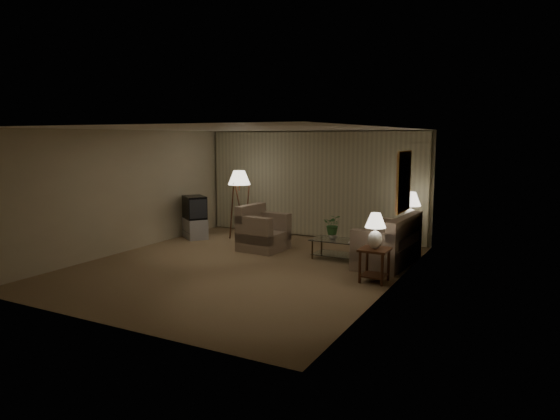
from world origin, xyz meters
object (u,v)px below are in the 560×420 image
object	(u,v)px
coffee_table	(339,246)
ottoman	(271,237)
table_lamp_near	(375,228)
crt_tv	(195,207)
tv_cabinet	(195,228)
table_lamp_far	(411,206)
floor_lamp	(240,203)
armchair	(263,233)
vase	(333,235)
side_table_near	(374,259)
side_table_far	(410,235)
sofa	(387,245)

from	to	relation	value
coffee_table	ottoman	size ratio (longest dim) A/B	1.85
table_lamp_near	crt_tv	distance (m)	5.46
ottoman	tv_cabinet	bearing A→B (deg)	-178.58
table_lamp_far	floor_lamp	world-z (taller)	floor_lamp
armchair	floor_lamp	world-z (taller)	floor_lamp
vase	side_table_near	bearing A→B (deg)	-44.11
side_table_near	ottoman	bearing A→B (deg)	150.75
armchair	crt_tv	xyz separation A→B (m)	(-2.22, 0.38, 0.38)
side_table_far	crt_tv	distance (m)	5.30
armchair	table_lamp_far	xyz separation A→B (m)	(2.98, 1.33, 0.64)
table_lamp_far	side_table_near	bearing A→B (deg)	-90.00
floor_lamp	vase	distance (m)	3.02
sofa	armchair	distance (m)	2.83
coffee_table	floor_lamp	distance (m)	3.20
crt_tv	ottoman	xyz separation A→B (m)	(2.17, 0.05, -0.58)
sofa	coffee_table	world-z (taller)	sofa
table_lamp_near	floor_lamp	distance (m)	4.66
side_table_far	crt_tv	world-z (taller)	crt_tv
sofa	table_lamp_near	bearing A→B (deg)	9.46
coffee_table	crt_tv	distance (m)	4.11
sofa	side_table_far	world-z (taller)	sofa
table_lamp_near	armchair	bearing A→B (deg)	156.97
side_table_near	crt_tv	bearing A→B (deg)	162.45
side_table_far	table_lamp_near	world-z (taller)	table_lamp_near
armchair	table_lamp_near	xyz separation A→B (m)	(2.98, -1.27, 0.57)
side_table_near	tv_cabinet	size ratio (longest dim) A/B	0.67
sofa	side_table_near	distance (m)	1.36
armchair	vase	bearing A→B (deg)	-85.58
floor_lamp	vase	size ratio (longest dim) A/B	10.23
table_lamp_far	coffee_table	world-z (taller)	table_lamp_far
side_table_far	tv_cabinet	world-z (taller)	side_table_far
crt_tv	armchair	bearing A→B (deg)	27.11
table_lamp_far	vase	distance (m)	1.94
sofa	table_lamp_far	distance (m)	1.42
table_lamp_near	tv_cabinet	size ratio (longest dim) A/B	0.71
side_table_far	vase	bearing A→B (deg)	-133.69
coffee_table	floor_lamp	size ratio (longest dim) A/B	0.68
table_lamp_far	vase	world-z (taller)	table_lamp_far
side_table_near	tv_cabinet	world-z (taller)	side_table_near
side_table_near	ottoman	size ratio (longest dim) A/B	0.96
vase	armchair	bearing A→B (deg)	179.43
table_lamp_far	floor_lamp	bearing A→B (deg)	-173.30
ottoman	sofa	bearing A→B (deg)	-6.89
floor_lamp	vase	world-z (taller)	floor_lamp
armchair	crt_tv	distance (m)	2.28
tv_cabinet	armchair	bearing A→B (deg)	27.11
armchair	table_lamp_near	size ratio (longest dim) A/B	1.75
tv_cabinet	floor_lamp	xyz separation A→B (m)	(1.05, 0.47, 0.65)
table_lamp_far	vase	size ratio (longest dim) A/B	4.46
side_table_far	tv_cabinet	size ratio (longest dim) A/B	0.67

